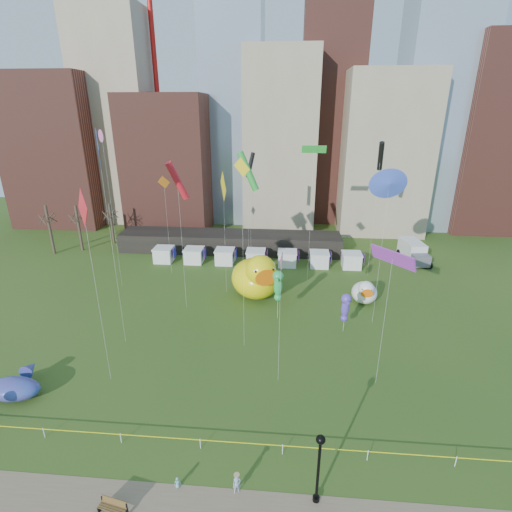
# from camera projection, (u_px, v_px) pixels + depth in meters

# --- Properties ---
(ground) EXTENTS (160.00, 160.00, 0.00)m
(ground) POSITION_uv_depth(u_px,v_px,m) (201.00, 448.00, 28.23)
(ground) COLOR #2D4D18
(ground) RESTS_ON ground
(skyline) EXTENTS (101.00, 23.00, 68.00)m
(skyline) POSITION_uv_depth(u_px,v_px,m) (273.00, 119.00, 77.19)
(skyline) COLOR brown
(skyline) RESTS_ON ground
(pavilion) EXTENTS (38.00, 6.00, 3.20)m
(pavilion) POSITION_uv_depth(u_px,v_px,m) (230.00, 242.00, 67.05)
(pavilion) COLOR black
(pavilion) RESTS_ON ground
(vendor_tents) EXTENTS (33.24, 2.80, 2.40)m
(vendor_tents) POSITION_uv_depth(u_px,v_px,m) (256.00, 258.00, 61.25)
(vendor_tents) COLOR white
(vendor_tents) RESTS_ON ground
(bare_trees) EXTENTS (8.44, 6.44, 8.50)m
(bare_trees) POSITION_uv_depth(u_px,v_px,m) (80.00, 227.00, 66.90)
(bare_trees) COLOR #382B21
(bare_trees) RESTS_ON ground
(caution_tape) EXTENTS (50.00, 0.06, 0.90)m
(caution_tape) POSITION_uv_depth(u_px,v_px,m) (200.00, 441.00, 27.99)
(caution_tape) COLOR white
(caution_tape) RESTS_ON ground
(big_duck) EXTENTS (8.47, 9.35, 6.52)m
(big_duck) POSITION_uv_depth(u_px,v_px,m) (256.00, 277.00, 49.78)
(big_duck) COLOR yellow
(big_duck) RESTS_ON ground
(small_duck) EXTENTS (3.48, 4.52, 3.40)m
(small_duck) POSITION_uv_depth(u_px,v_px,m) (365.00, 292.00, 48.84)
(small_duck) COLOR white
(small_duck) RESTS_ON ground
(seahorse_green) EXTENTS (1.46, 1.73, 6.18)m
(seahorse_green) POSITION_uv_depth(u_px,v_px,m) (278.00, 283.00, 44.03)
(seahorse_green) COLOR silver
(seahorse_green) RESTS_ON ground
(seahorse_purple) EXTENTS (1.19, 1.47, 4.69)m
(seahorse_purple) POSITION_uv_depth(u_px,v_px,m) (345.00, 305.00, 41.88)
(seahorse_purple) COLOR silver
(seahorse_purple) RESTS_ON ground
(whale_inflatable) EXTENTS (4.75, 6.08, 2.08)m
(whale_inflatable) POSITION_uv_depth(u_px,v_px,m) (14.00, 387.00, 33.03)
(whale_inflatable) COLOR #4F328A
(whale_inflatable) RESTS_ON ground
(park_bench) EXTENTS (1.89, 0.93, 0.93)m
(park_bench) POSITION_uv_depth(u_px,v_px,m) (113.00, 506.00, 23.59)
(park_bench) COLOR #50351B
(park_bench) RESTS_ON footpath
(lamppost) EXTENTS (0.57, 0.57, 5.50)m
(lamppost) POSITION_uv_depth(u_px,v_px,m) (319.00, 461.00, 23.27)
(lamppost) COLOR black
(lamppost) RESTS_ON footpath
(box_truck) EXTENTS (3.56, 7.58, 3.11)m
(box_truck) POSITION_uv_depth(u_px,v_px,m) (413.00, 251.00, 62.72)
(box_truck) COLOR silver
(box_truck) RESTS_ON ground
(woman) EXTENTS (0.61, 0.49, 1.47)m
(woman) POSITION_uv_depth(u_px,v_px,m) (237.00, 484.00, 24.74)
(woman) COLOR white
(woman) RESTS_ON footpath
(toddler) EXTENTS (0.34, 0.29, 0.84)m
(toddler) POSITION_uv_depth(u_px,v_px,m) (177.00, 483.00, 25.16)
(toddler) COLOR white
(toddler) RESTS_ON footpath
(kite_0) EXTENTS (2.44, 2.34, 18.08)m
(kite_0) POSITION_uv_depth(u_px,v_px,m) (177.00, 181.00, 42.63)
(kite_0) COLOR silver
(kite_0) RESTS_ON ground
(kite_1) EXTENTS (1.11, 1.29, 20.98)m
(kite_1) POSITION_uv_depth(u_px,v_px,m) (102.00, 137.00, 46.98)
(kite_1) COLOR silver
(kite_1) RESTS_ON ground
(kite_2) EXTENTS (1.21, 2.43, 19.36)m
(kite_2) POSITION_uv_depth(u_px,v_px,m) (381.00, 156.00, 51.49)
(kite_2) COLOR silver
(kite_2) RESTS_ON ground
(kite_3) EXTENTS (3.03, 1.60, 18.43)m
(kite_3) POSITION_uv_depth(u_px,v_px,m) (248.00, 172.00, 48.21)
(kite_3) COLOR silver
(kite_3) RESTS_ON ground
(kite_4) EXTENTS (1.25, 3.42, 16.20)m
(kite_4) POSITION_uv_depth(u_px,v_px,m) (223.00, 187.00, 47.34)
(kite_4) COLOR silver
(kite_4) RESTS_ON ground
(kite_5) EXTENTS (2.97, 1.41, 17.68)m
(kite_5) POSITION_uv_depth(u_px,v_px,m) (389.00, 184.00, 39.12)
(kite_5) COLOR silver
(kite_5) RESTS_ON ground
(kite_6) EXTENTS (1.36, 1.20, 14.68)m
(kite_6) POSITION_uv_depth(u_px,v_px,m) (164.00, 186.00, 53.49)
(kite_6) COLOR silver
(kite_6) RESTS_ON ground
(kite_7) EXTENTS (3.00, 3.52, 12.87)m
(kite_7) POSITION_uv_depth(u_px,v_px,m) (393.00, 258.00, 30.62)
(kite_7) COLOR silver
(kite_7) RESTS_ON ground
(kite_8) EXTENTS (2.08, 2.43, 17.73)m
(kite_8) POSITION_uv_depth(u_px,v_px,m) (83.00, 211.00, 29.75)
(kite_8) COLOR silver
(kite_8) RESTS_ON ground
(kite_9) EXTENTS (0.21, 1.41, 12.53)m
(kite_9) POSITION_uv_depth(u_px,v_px,m) (281.00, 261.00, 31.10)
(kite_9) COLOR silver
(kite_9) RESTS_ON ground
(kite_10) EXTENTS (1.39, 2.06, 17.67)m
(kite_10) POSITION_uv_depth(u_px,v_px,m) (250.00, 165.00, 53.69)
(kite_10) COLOR silver
(kite_10) RESTS_ON ground
(kite_11) EXTENTS (3.13, 0.46, 18.95)m
(kite_11) POSITION_uv_depth(u_px,v_px,m) (314.00, 150.00, 49.15)
(kite_11) COLOR silver
(kite_11) RESTS_ON ground
(kite_12) EXTENTS (1.53, 0.84, 19.34)m
(kite_12) POSITION_uv_depth(u_px,v_px,m) (242.00, 178.00, 34.26)
(kite_12) COLOR silver
(kite_12) RESTS_ON ground
(kite_13) EXTENTS (1.74, 3.41, 21.73)m
(kite_13) POSITION_uv_depth(u_px,v_px,m) (99.00, 153.00, 34.23)
(kite_13) COLOR silver
(kite_13) RESTS_ON ground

